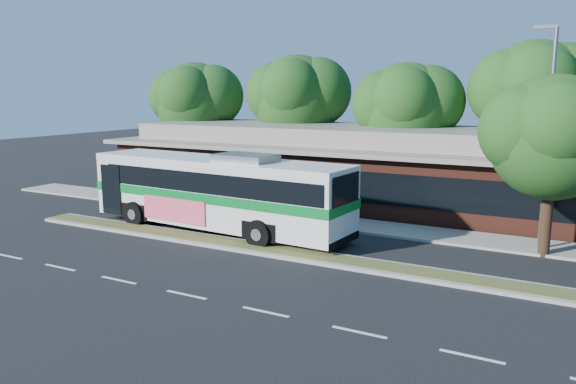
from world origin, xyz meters
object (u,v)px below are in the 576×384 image
object	(u,v)px
transit_bus	(218,188)
lamp_post	(547,133)
sidewalk_tree	(563,135)
sedan	(135,176)

from	to	relation	value
transit_bus	lamp_post	bearing A→B (deg)	18.16
transit_bus	sidewalk_tree	xyz separation A→B (m)	(14.19, 2.97, 2.79)
lamp_post	sidewalk_tree	size ratio (longest dim) A/B	1.26
sedan	sidewalk_tree	world-z (taller)	sidewalk_tree
lamp_post	sedan	world-z (taller)	lamp_post
lamp_post	transit_bus	bearing A→B (deg)	-165.35
transit_bus	sidewalk_tree	distance (m)	14.76
sedan	sidewalk_tree	bearing A→B (deg)	-77.87
lamp_post	transit_bus	distance (m)	14.31
lamp_post	sedan	distance (m)	26.57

